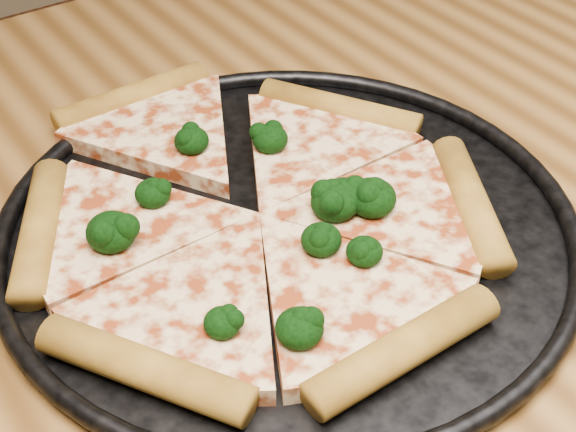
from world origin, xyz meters
TOP-DOWN VIEW (x-y plane):
  - dining_table at (0.00, 0.00)m, footprint 1.20×0.90m
  - pizza_pan at (0.03, 0.05)m, footprint 0.38×0.38m
  - pizza at (0.01, 0.06)m, footprint 0.32×0.34m
  - broccoli_florets at (0.02, 0.04)m, footprint 0.18×0.21m

SIDE VIEW (x-z plane):
  - dining_table at x=0.00m, z-range 0.28..1.03m
  - pizza_pan at x=0.03m, z-range 0.75..0.77m
  - pizza at x=0.01m, z-range 0.75..0.78m
  - broccoli_florets at x=0.02m, z-range 0.76..0.79m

